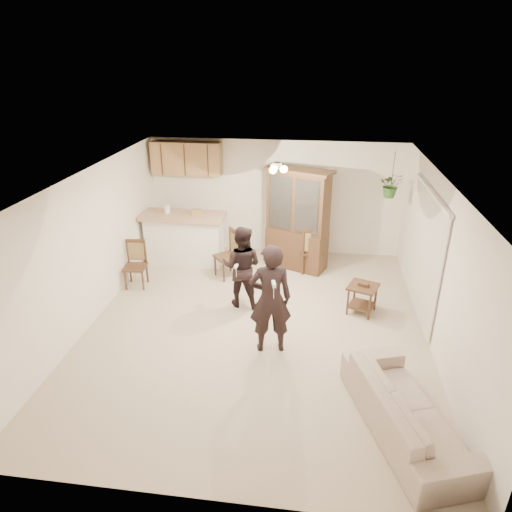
# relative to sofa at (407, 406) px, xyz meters

# --- Properties ---
(floor) EXTENTS (6.50, 6.50, 0.00)m
(floor) POSITION_rel_sofa_xyz_m (-2.07, 2.00, -0.37)
(floor) COLOR beige
(floor) RESTS_ON ground
(ceiling) EXTENTS (5.50, 6.50, 0.02)m
(ceiling) POSITION_rel_sofa_xyz_m (-2.07, 2.00, 2.13)
(ceiling) COLOR silver
(ceiling) RESTS_ON wall_back
(wall_back) EXTENTS (5.50, 0.02, 2.50)m
(wall_back) POSITION_rel_sofa_xyz_m (-2.07, 5.25, 0.88)
(wall_back) COLOR white
(wall_back) RESTS_ON ground
(wall_front) EXTENTS (5.50, 0.02, 2.50)m
(wall_front) POSITION_rel_sofa_xyz_m (-2.07, -1.25, 0.88)
(wall_front) COLOR white
(wall_front) RESTS_ON ground
(wall_left) EXTENTS (0.02, 6.50, 2.50)m
(wall_left) POSITION_rel_sofa_xyz_m (-4.82, 2.00, 0.88)
(wall_left) COLOR white
(wall_left) RESTS_ON ground
(wall_right) EXTENTS (0.02, 6.50, 2.50)m
(wall_right) POSITION_rel_sofa_xyz_m (0.68, 2.00, 0.88)
(wall_right) COLOR white
(wall_right) RESTS_ON ground
(breakfast_bar) EXTENTS (1.60, 0.55, 1.00)m
(breakfast_bar) POSITION_rel_sofa_xyz_m (-3.92, 4.35, 0.13)
(breakfast_bar) COLOR white
(breakfast_bar) RESTS_ON floor
(bar_top) EXTENTS (1.75, 0.70, 0.08)m
(bar_top) POSITION_rel_sofa_xyz_m (-3.92, 4.35, 0.68)
(bar_top) COLOR tan
(bar_top) RESTS_ON breakfast_bar
(upper_cabinets) EXTENTS (1.50, 0.34, 0.70)m
(upper_cabinets) POSITION_rel_sofa_xyz_m (-3.97, 5.07, 1.73)
(upper_cabinets) COLOR olive
(upper_cabinets) RESTS_ON wall_back
(vertical_blinds) EXTENTS (0.06, 2.30, 2.10)m
(vertical_blinds) POSITION_rel_sofa_xyz_m (0.64, 2.90, 0.73)
(vertical_blinds) COLOR beige
(vertical_blinds) RESTS_ON wall_right
(ceiling_fixture) EXTENTS (0.36, 0.36, 0.20)m
(ceiling_fixture) POSITION_rel_sofa_xyz_m (-1.87, 3.20, 2.03)
(ceiling_fixture) COLOR #FFEFBF
(ceiling_fixture) RESTS_ON ceiling
(hanging_plant) EXTENTS (0.43, 0.37, 0.48)m
(hanging_plant) POSITION_rel_sofa_xyz_m (0.23, 4.40, 1.48)
(hanging_plant) COLOR #255020
(hanging_plant) RESTS_ON ceiling
(plant_cord) EXTENTS (0.01, 0.01, 0.65)m
(plant_cord) POSITION_rel_sofa_xyz_m (0.23, 4.40, 1.81)
(plant_cord) COLOR black
(plant_cord) RESTS_ON ceiling
(sofa) EXTENTS (1.29, 2.01, 0.73)m
(sofa) POSITION_rel_sofa_xyz_m (0.00, 0.00, 0.00)
(sofa) COLOR beige
(sofa) RESTS_ON floor
(adult) EXTENTS (0.73, 0.56, 1.80)m
(adult) POSITION_rel_sofa_xyz_m (-1.78, 1.43, 0.53)
(adult) COLOR black
(adult) RESTS_ON floor
(child) EXTENTS (0.71, 0.58, 1.35)m
(child) POSITION_rel_sofa_xyz_m (-2.42, 2.71, 0.31)
(child) COLOR black
(child) RESTS_ON floor
(china_hutch) EXTENTS (1.43, 0.99, 2.10)m
(china_hutch) POSITION_rel_sofa_xyz_m (-1.54, 4.42, 0.67)
(china_hutch) COLOR #391F14
(china_hutch) RESTS_ON floor
(side_table) EXTENTS (0.61, 0.61, 0.58)m
(side_table) POSITION_rel_sofa_xyz_m (-0.31, 2.71, -0.09)
(side_table) COLOR #391F14
(side_table) RESTS_ON floor
(chair_bar) EXTENTS (0.44, 0.44, 0.91)m
(chair_bar) POSITION_rel_sofa_xyz_m (-4.56, 3.13, -0.11)
(chair_bar) COLOR #391F14
(chair_bar) RESTS_ON floor
(chair_hutch_left) EXTENTS (0.61, 0.61, 0.98)m
(chair_hutch_left) POSITION_rel_sofa_xyz_m (-2.90, 3.77, -0.09)
(chair_hutch_left) COLOR #391F14
(chair_hutch_left) RESTS_ON floor
(chair_hutch_right) EXTENTS (0.56, 0.56, 1.02)m
(chair_hutch_right) POSITION_rel_sofa_xyz_m (-1.26, 4.27, -0.08)
(chair_hutch_right) COLOR #391F14
(chair_hutch_right) RESTS_ON floor
(controller_adult) EXTENTS (0.08, 0.16, 0.05)m
(controller_adult) POSITION_rel_sofa_xyz_m (-1.70, 1.03, 0.97)
(controller_adult) COLOR white
(controller_adult) RESTS_ON adult
(controller_child) EXTENTS (0.05, 0.13, 0.04)m
(controller_child) POSITION_rel_sofa_xyz_m (-2.46, 2.37, 0.55)
(controller_child) COLOR white
(controller_child) RESTS_ON child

